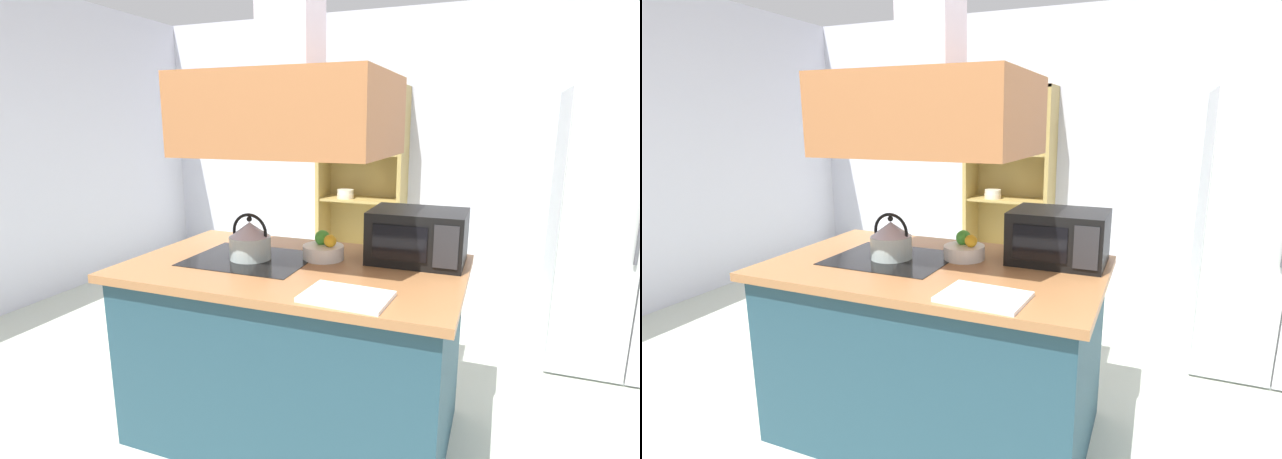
{
  "view_description": "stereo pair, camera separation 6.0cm",
  "coord_description": "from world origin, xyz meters",
  "views": [
    {
      "loc": [
        0.88,
        -2.08,
        1.58
      ],
      "look_at": [
        -0.04,
        0.31,
        1.0
      ],
      "focal_mm": 26.65,
      "sensor_mm": 36.0,
      "label": 1
    },
    {
      "loc": [
        0.94,
        -2.05,
        1.58
      ],
      "look_at": [
        -0.04,
        0.31,
        1.0
      ],
      "focal_mm": 26.65,
      "sensor_mm": 36.0,
      "label": 2
    }
  ],
  "objects": [
    {
      "name": "kitchen_island",
      "position": [
        -0.04,
        -0.04,
        0.45
      ],
      "size": [
        1.63,
        0.99,
        0.9
      ],
      "color": "#1F3E4B",
      "rests_on": "ground"
    },
    {
      "name": "refrigerator",
      "position": [
        1.67,
        1.4,
        0.89
      ],
      "size": [
        0.9,
        0.78,
        1.78
      ],
      "color": "#B6C0C0",
      "rests_on": "ground"
    },
    {
      "name": "cutting_board",
      "position": [
        0.34,
        -0.39,
        0.91
      ],
      "size": [
        0.35,
        0.26,
        0.02
      ],
      "primitive_type": "cube",
      "rotation": [
        0.0,
        0.0,
        -0.06
      ],
      "color": "silver",
      "rests_on": "kitchen_island"
    },
    {
      "name": "fruit_bowl",
      "position": [
        0.06,
        0.1,
        0.95
      ],
      "size": [
        0.21,
        0.21,
        0.14
      ],
      "color": "silver",
      "rests_on": "kitchen_island"
    },
    {
      "name": "microwave",
      "position": [
        0.51,
        0.22,
        1.03
      ],
      "size": [
        0.46,
        0.35,
        0.26
      ],
      "color": "black",
      "rests_on": "kitchen_island"
    },
    {
      "name": "dish_cabinet",
      "position": [
        -0.51,
        2.78,
        0.86
      ],
      "size": [
        0.91,
        0.4,
        1.93
      ],
      "color": "#A58847",
      "rests_on": "ground"
    },
    {
      "name": "ground_plane",
      "position": [
        0.0,
        0.0,
        0.0
      ],
      "size": [
        7.8,
        7.8,
        0.0
      ],
      "primitive_type": "plane",
      "color": "beige"
    },
    {
      "name": "wall_back",
      "position": [
        0.0,
        3.0,
        1.35
      ],
      "size": [
        6.0,
        0.12,
        2.7
      ],
      "primitive_type": "cube",
      "color": "silver",
      "rests_on": "ground"
    },
    {
      "name": "kettle",
      "position": [
        -0.28,
        -0.04,
        1.0
      ],
      "size": [
        0.21,
        0.21,
        0.23
      ],
      "color": "#AEBEBA",
      "rests_on": "kitchen_island"
    },
    {
      "name": "range_hood",
      "position": [
        -0.04,
        -0.04,
        1.73
      ],
      "size": [
        0.9,
        0.7,
        1.27
      ],
      "color": "#A06137"
    }
  ]
}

